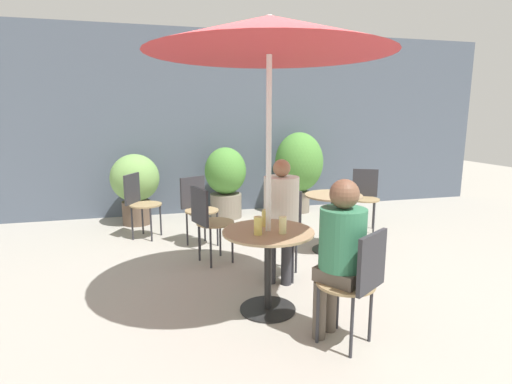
# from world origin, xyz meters

# --- Properties ---
(ground_plane) EXTENTS (20.00, 20.00, 0.00)m
(ground_plane) POSITION_xyz_m (0.00, 0.00, 0.00)
(ground_plane) COLOR #9E998E
(storefront_wall) EXTENTS (10.00, 0.06, 3.00)m
(storefront_wall) POSITION_xyz_m (0.00, 3.60, 1.50)
(storefront_wall) COLOR #4C5666
(storefront_wall) RESTS_ON ground_plane
(cafe_table_near) EXTENTS (0.76, 0.76, 0.70)m
(cafe_table_near) POSITION_xyz_m (-0.17, -0.08, 0.51)
(cafe_table_near) COLOR black
(cafe_table_near) RESTS_ON ground_plane
(cafe_table_far) EXTENTS (0.69, 0.69, 0.70)m
(cafe_table_far) POSITION_xyz_m (1.01, 1.17, 0.48)
(cafe_table_far) COLOR black
(cafe_table_far) RESTS_ON ground_plane
(bistro_chair_0) EXTENTS (0.47, 0.48, 0.87)m
(bistro_chair_0) POSITION_xyz_m (0.28, -0.77, 0.53)
(bistro_chair_0) COLOR #997F56
(bistro_chair_0) RESTS_ON ground_plane
(bistro_chair_1) EXTENTS (0.46, 0.47, 0.87)m
(bistro_chair_1) POSITION_xyz_m (0.20, 0.65, 0.53)
(bistro_chair_1) COLOR #997F56
(bistro_chair_1) RESTS_ON ground_plane
(bistro_chair_2) EXTENTS (0.47, 0.48, 0.87)m
(bistro_chair_2) POSITION_xyz_m (1.87, 1.95, 0.53)
(bistro_chair_2) COLOR #997F56
(bistro_chair_2) RESTS_ON ground_plane
(bistro_chair_3) EXTENTS (0.47, 0.48, 0.87)m
(bistro_chair_3) POSITION_xyz_m (-0.54, 1.85, 0.53)
(bistro_chair_3) COLOR #997F56
(bistro_chair_3) RESTS_ON ground_plane
(bistro_chair_4) EXTENTS (0.46, 0.45, 0.87)m
(bistro_chair_4) POSITION_xyz_m (-0.51, 1.13, 0.53)
(bistro_chair_4) COLOR #997F56
(bistro_chair_4) RESTS_ON ground_plane
(bistro_chair_5) EXTENTS (0.48, 0.46, 0.87)m
(bistro_chair_5) POSITION_xyz_m (-1.26, 2.34, 0.53)
(bistro_chair_5) COLOR #997F56
(bistro_chair_5) RESTS_ON ground_plane
(seated_person_0) EXTENTS (0.41, 0.42, 1.21)m
(seated_person_0) POSITION_xyz_m (0.20, -0.65, 0.72)
(seated_person_0) COLOR brown
(seated_person_0) RESTS_ON ground_plane
(seated_person_1) EXTENTS (0.41, 0.43, 1.22)m
(seated_person_1) POSITION_xyz_m (0.13, 0.52, 0.73)
(seated_person_1) COLOR #2D2D33
(seated_person_1) RESTS_ON ground_plane
(beer_glass_0) EXTENTS (0.07, 0.07, 0.15)m
(beer_glass_0) POSITION_xyz_m (-0.28, -0.17, 0.78)
(beer_glass_0) COLOR #DBC65B
(beer_glass_0) RESTS_ON cafe_table_near
(beer_glass_1) EXTENTS (0.06, 0.06, 0.14)m
(beer_glass_1) POSITION_xyz_m (-0.08, -0.19, 0.77)
(beer_glass_1) COLOR beige
(beer_glass_1) RESTS_ON cafe_table_near
(beer_glass_2) EXTENTS (0.07, 0.07, 0.14)m
(beer_glass_2) POSITION_xyz_m (-0.15, 0.05, 0.77)
(beer_glass_2) COLOR #DBC65B
(beer_glass_2) RESTS_ON cafe_table_near
(potted_plant_0) EXTENTS (0.72, 0.72, 1.07)m
(potted_plant_0) POSITION_xyz_m (-1.34, 3.07, 0.63)
(potted_plant_0) COLOR brown
(potted_plant_0) RESTS_ON ground_plane
(potted_plant_1) EXTENTS (0.66, 0.66, 1.14)m
(potted_plant_1) POSITION_xyz_m (0.05, 3.12, 0.63)
(potted_plant_1) COLOR slate
(potted_plant_1) RESTS_ON ground_plane
(potted_plant_2) EXTENTS (0.81, 0.81, 1.36)m
(potted_plant_2) POSITION_xyz_m (1.32, 3.18, 0.81)
(potted_plant_2) COLOR slate
(potted_plant_2) RESTS_ON ground_plane
(umbrella) EXTENTS (1.89, 1.89, 2.37)m
(umbrella) POSITION_xyz_m (-0.17, -0.08, 2.23)
(umbrella) COLOR silver
(umbrella) RESTS_ON ground_plane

